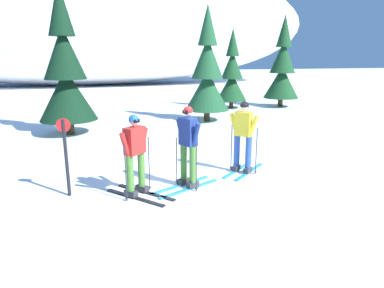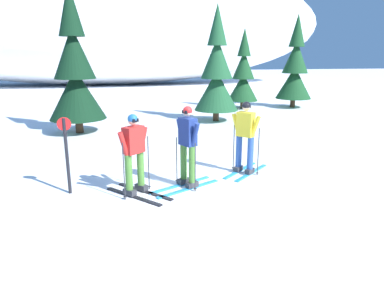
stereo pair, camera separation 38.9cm
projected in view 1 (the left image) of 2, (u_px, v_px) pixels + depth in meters
ground_plane at (194, 179)px, 8.38m from camera, size 120.00×120.00×0.00m
skier_yellow_jacket at (243, 136)px, 8.62m from camera, size 1.43×1.37×1.81m
skier_navy_jacket at (188, 146)px, 7.66m from camera, size 1.67×1.15×1.83m
skier_red_jacket at (135, 153)px, 7.22m from camera, size 1.37×1.45×1.73m
pine_tree_far_left at (65, 73)px, 12.58m from camera, size 2.08×2.08×5.40m
pine_tree_center_left at (207, 74)px, 15.24m from camera, size 1.93×1.93×5.01m
pine_tree_center_right at (232, 75)px, 19.13m from camera, size 1.66×1.66×4.30m
pine_tree_far_right at (282, 69)px, 19.54m from camera, size 1.96×1.96×5.06m
snow_ridge_background at (82, 21)px, 33.06m from camera, size 45.07×14.66×12.00m
trail_marker_post at (66, 153)px, 7.17m from camera, size 0.28×0.07×1.66m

